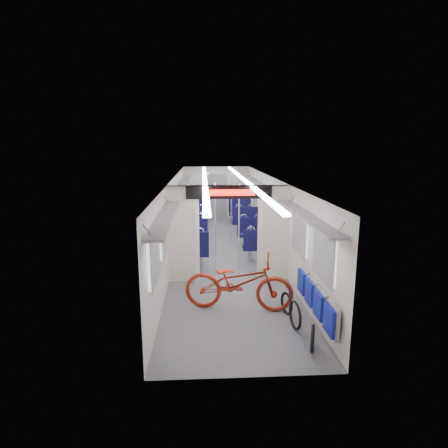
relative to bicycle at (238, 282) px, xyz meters
name	(u,v)px	position (x,y,z in m)	size (l,w,h in m)	color
carriage	(224,207)	(-0.08, 3.47, 0.94)	(12.00, 12.02, 2.31)	#515456
bicycle	(238,282)	(0.00, 0.00, 0.00)	(0.75, 2.15, 1.13)	maroon
flip_bench	(316,299)	(1.28, -0.90, 0.01)	(0.12, 2.11, 0.52)	gray
bike_hoop_a	(312,340)	(1.02, -1.64, -0.36)	(0.45, 0.45, 0.05)	black
bike_hoop_b	(295,316)	(0.93, -0.88, -0.33)	(0.53, 0.53, 0.05)	black
bike_hoop_c	(287,305)	(0.91, -0.28, -0.37)	(0.44, 0.44, 0.05)	black
seat_bay_near_left	(192,239)	(-1.01, 3.53, 0.00)	(0.94, 2.21, 1.14)	#0D0B34
seat_bay_near_right	(255,237)	(0.86, 3.89, -0.04)	(0.88, 1.93, 1.05)	#0D0B34
seat_bay_far_left	(195,215)	(-1.01, 7.25, 0.01)	(0.96, 2.30, 1.17)	#0D0B34
seat_bay_far_right	(242,214)	(0.86, 7.51, -0.01)	(0.93, 2.18, 1.13)	#0D0B34
stanchion_near_left	(215,228)	(-0.37, 2.40, 0.58)	(0.04, 0.04, 2.30)	silver
stanchion_near_right	(239,230)	(0.20, 2.05, 0.58)	(0.04, 0.04, 2.30)	silver
stanchion_far_left	(209,207)	(-0.49, 5.74, 0.58)	(0.04, 0.04, 2.30)	silver
stanchion_far_right	(231,207)	(0.28, 5.55, 0.58)	(0.04, 0.04, 2.30)	silver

